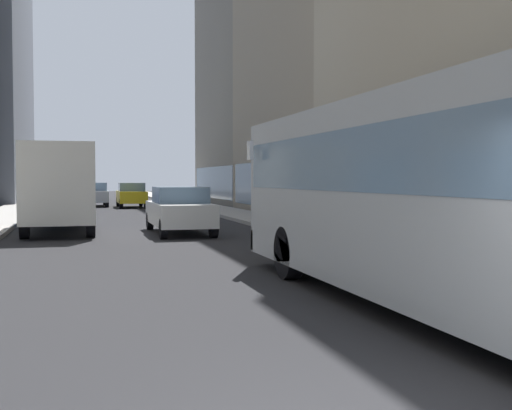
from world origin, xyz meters
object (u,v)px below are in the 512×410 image
Objects in this scene: car_white_van at (179,210)px; box_truck at (60,185)px; transit_bus at (445,188)px; car_blue_hatchback at (67,197)px; pedestrian_with_handbag at (508,226)px; car_yellow_taxi at (131,195)px; car_silver_sedan at (93,194)px.

box_truck reaches higher than car_white_van.
transit_bus is 1.54× the size of box_truck.
car_blue_hatchback is (-5.60, 30.14, -0.95)m from transit_bus.
pedestrian_with_handbag is at bearing -58.39° from box_truck.
pedestrian_with_handbag is at bearing -82.29° from car_yellow_taxi.
box_truck is 4.44× the size of pedestrian_with_handbag.
pedestrian_with_handbag is (4.40, -11.72, 0.19)m from car_white_van.
car_blue_hatchback is (-1.60, -7.14, -0.00)m from car_silver_sedan.
transit_bus is 2.56× the size of car_blue_hatchback.
transit_bus reaches higher than car_white_van.
car_yellow_taxi is 2.46× the size of pedestrian_with_handbag.
car_silver_sedan and car_blue_hatchback have the same top height.
car_blue_hatchback is 0.60× the size of box_truck.
transit_bus is 2.78× the size of car_yellow_taxi.
box_truck is at bearing -94.30° from car_silver_sedan.
transit_bus is 37.50m from car_silver_sedan.
transit_bus and box_truck have the same top height.
pedestrian_with_handbag is (2.80, 2.34, -0.76)m from transit_bus.
car_yellow_taxi is at bearing -45.60° from car_silver_sedan.
car_blue_hatchback is at bearing 90.00° from box_truck.
transit_bus is 14.18m from car_white_van.
pedestrian_with_handbag reaches higher than car_silver_sedan.
transit_bus is 30.67m from car_blue_hatchback.
car_blue_hatchback and car_white_van have the same top height.
car_silver_sedan is 0.63× the size of box_truck.
car_silver_sedan is at bearing 77.37° from car_blue_hatchback.
pedestrian_with_handbag reaches higher than car_blue_hatchback.
box_truck is (-4.00, -18.83, 0.85)m from car_yellow_taxi.
car_silver_sedan is at bearing 85.70° from box_truck.
car_white_van is 2.82× the size of pedestrian_with_handbag.
pedestrian_with_handbag reaches higher than car_yellow_taxi.
transit_bus is 2.44× the size of car_silver_sedan.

